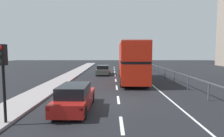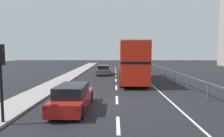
{
  "view_description": "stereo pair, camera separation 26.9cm",
  "coord_description": "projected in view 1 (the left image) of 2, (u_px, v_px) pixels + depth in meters",
  "views": [
    {
      "loc": [
        -0.43,
        -12.32,
        3.25
      ],
      "look_at": [
        -0.38,
        4.42,
        1.77
      ],
      "focal_mm": 30.81,
      "sensor_mm": 36.0,
      "label": 1
    },
    {
      "loc": [
        -0.16,
        -12.32,
        3.25
      ],
      "look_at": [
        -0.38,
        4.42,
        1.77
      ],
      "focal_mm": 30.81,
      "sensor_mm": 36.0,
      "label": 2
    }
  ],
  "objects": [
    {
      "name": "hatchback_car_near",
      "position": [
        74.0,
        98.0,
        10.74
      ],
      "size": [
        1.83,
        4.56,
        1.43
      ],
      "rotation": [
        0.0,
        0.0,
        -0.02
      ],
      "color": "maroon",
      "rests_on": "ground"
    },
    {
      "name": "traffic_signal_pole",
      "position": [
        2.0,
        64.0,
        8.2
      ],
      "size": [
        0.3,
        0.42,
        3.42
      ],
      "color": "black",
      "rests_on": "near_sidewalk_kerb"
    },
    {
      "name": "near_sidewalk_kerb",
      "position": [
        26.0,
        100.0,
        12.54
      ],
      "size": [
        2.25,
        80.0,
        0.14
      ],
      "primitive_type": "cube",
      "color": "gray",
      "rests_on": "ground"
    },
    {
      "name": "double_decker_bus_red",
      "position": [
        131.0,
        60.0,
        20.92
      ],
      "size": [
        2.79,
        10.4,
        4.27
      ],
      "rotation": [
        0.0,
        0.0,
        -0.02
      ],
      "color": "red",
      "rests_on": "ground"
    },
    {
      "name": "lane_paint_markings",
      "position": [
        135.0,
        82.0,
        20.79
      ],
      "size": [
        3.64,
        46.0,
        0.01
      ],
      "color": "silver",
      "rests_on": "ground"
    },
    {
      "name": "ground_plane",
      "position": [
        118.0,
        102.0,
        12.57
      ],
      "size": [
        73.1,
        120.0,
        0.1
      ],
      "primitive_type": "cube",
      "color": "black"
    },
    {
      "name": "bridge_side_railing",
      "position": [
        169.0,
        72.0,
        21.46
      ],
      "size": [
        0.1,
        42.0,
        1.22
      ],
      "color": "#484F59",
      "rests_on": "ground"
    },
    {
      "name": "sedan_car_ahead",
      "position": [
        103.0,
        70.0,
        26.91
      ],
      "size": [
        1.84,
        4.11,
        1.34
      ],
      "rotation": [
        0.0,
        0.0,
        -0.0
      ],
      "color": "#41524C",
      "rests_on": "ground"
    }
  ]
}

